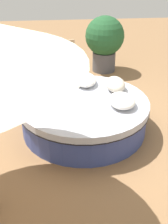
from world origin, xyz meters
TOP-DOWN VIEW (x-y plane):
  - ground_plane at (0.00, 0.00)m, footprint 16.00×16.00m
  - round_bed at (0.00, 0.00)m, footprint 2.00×2.00m
  - throw_pillow_0 at (-0.21, -0.54)m, footprint 0.49×0.39m
  - throw_pillow_1 at (0.33, -0.55)m, footprint 0.49×0.31m
  - throw_pillow_2 at (0.61, -0.08)m, footprint 0.54×0.38m
  - patio_chair at (1.70, 0.32)m, footprint 0.65×0.66m
  - planter at (2.46, -0.71)m, footprint 0.88×0.88m

SIDE VIEW (x-z plane):
  - ground_plane at x=0.00m, z-range 0.00..0.00m
  - round_bed at x=0.00m, z-range 0.01..0.51m
  - patio_chair at x=1.70m, z-range 0.07..1.05m
  - throw_pillow_0 at x=-0.21m, z-range 0.51..0.67m
  - throw_pillow_2 at x=0.61m, z-range 0.51..0.67m
  - throw_pillow_1 at x=0.33m, z-range 0.51..0.71m
  - planter at x=2.46m, z-range 0.10..1.36m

